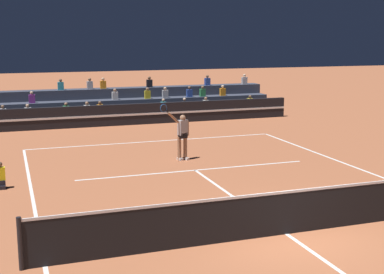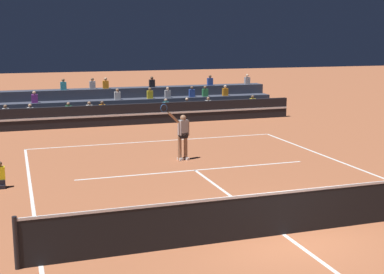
% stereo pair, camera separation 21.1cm
% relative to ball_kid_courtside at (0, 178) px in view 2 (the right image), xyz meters
% --- Properties ---
extents(ground_plane, '(120.00, 120.00, 0.00)m').
position_rel_ball_kid_courtside_xyz_m(ground_plane, '(6.36, -6.24, -0.33)').
color(ground_plane, '#AD603D').
extents(court_lines, '(11.10, 23.90, 0.01)m').
position_rel_ball_kid_courtside_xyz_m(court_lines, '(6.36, -6.24, -0.33)').
color(court_lines, white).
rests_on(court_lines, ground).
extents(tennis_net, '(12.00, 0.10, 1.10)m').
position_rel_ball_kid_courtside_xyz_m(tennis_net, '(6.36, -6.24, 0.21)').
color(tennis_net, black).
rests_on(tennis_net, ground).
extents(sponsor_banner_wall, '(18.00, 0.26, 1.10)m').
position_rel_ball_kid_courtside_xyz_m(sponsor_banner_wall, '(6.36, 10.40, 0.22)').
color(sponsor_banner_wall, black).
rests_on(sponsor_banner_wall, ground).
extents(bleacher_stand, '(17.70, 2.85, 2.28)m').
position_rel_ball_kid_courtside_xyz_m(bleacher_stand, '(6.37, 12.93, 0.32)').
color(bleacher_stand, '#383D4C').
rests_on(bleacher_stand, ground).
extents(ball_kid_courtside, '(0.30, 0.36, 0.84)m').
position_rel_ball_kid_courtside_xyz_m(ball_kid_courtside, '(0.00, 0.00, 0.00)').
color(ball_kid_courtside, black).
rests_on(ball_kid_courtside, ground).
extents(tennis_player, '(1.30, 0.57, 2.25)m').
position_rel_ball_kid_courtside_xyz_m(tennis_player, '(6.42, 1.82, 0.65)').
color(tennis_player, '#9E7051').
rests_on(tennis_player, ground).
extents(tennis_ball, '(0.07, 0.07, 0.07)m').
position_rel_ball_kid_courtside_xyz_m(tennis_ball, '(5.01, -4.43, -0.30)').
color(tennis_ball, '#C6DB33').
rests_on(tennis_ball, ground).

